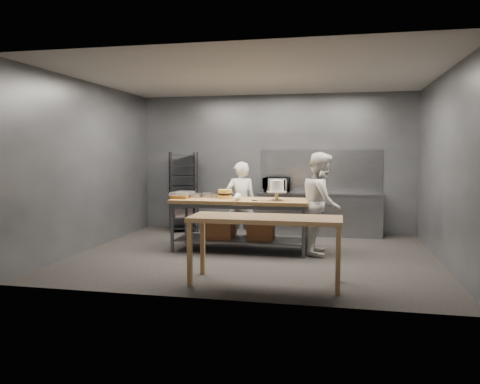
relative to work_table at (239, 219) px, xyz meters
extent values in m
plane|color=black|center=(0.33, -0.27, -0.57)|extent=(6.00, 6.00, 0.00)
cube|color=#4C4F54|center=(0.33, 2.23, 0.93)|extent=(6.00, 0.04, 3.00)
cube|color=#97693C|center=(0.03, 0.01, 0.32)|extent=(2.40, 0.90, 0.06)
cube|color=#47494C|center=(0.03, 0.01, -0.37)|extent=(2.25, 0.75, 0.03)
cylinder|color=#47494C|center=(-1.11, -0.38, -0.14)|extent=(0.06, 0.06, 0.86)
cylinder|color=#47494C|center=(-1.11, 0.40, -0.14)|extent=(0.06, 0.06, 0.86)
cylinder|color=#47494C|center=(1.17, -0.38, -0.14)|extent=(0.06, 0.06, 0.86)
cylinder|color=#47494C|center=(1.17, 0.40, -0.14)|extent=(0.06, 0.06, 0.86)
cube|color=brown|center=(-0.36, -0.02, -0.18)|extent=(0.50, 0.40, 0.35)
cube|color=brown|center=(0.39, 0.01, -0.21)|extent=(0.45, 0.38, 0.30)
cube|color=#A16F42|center=(0.77, -1.98, 0.30)|extent=(2.00, 0.70, 0.06)
cube|color=#A16F42|center=(-0.18, -2.28, -0.15)|extent=(0.06, 0.06, 0.84)
cube|color=#A16F42|center=(-0.18, -1.68, -0.15)|extent=(0.06, 0.06, 0.84)
cube|color=#A16F42|center=(1.72, -2.28, -0.15)|extent=(0.06, 0.06, 0.84)
cube|color=#A16F42|center=(1.72, -1.68, -0.15)|extent=(0.06, 0.06, 0.84)
cube|color=slate|center=(1.33, 1.91, 0.31)|extent=(2.60, 0.60, 0.04)
cube|color=slate|center=(1.33, 1.91, -0.14)|extent=(2.56, 0.56, 0.86)
cube|color=slate|center=(1.33, 2.21, 0.78)|extent=(2.60, 0.02, 0.90)
cube|color=black|center=(-1.65, 1.83, 0.30)|extent=(0.81, 0.84, 1.75)
cube|color=white|center=(-1.65, 1.83, -0.03)|extent=(0.44, 0.37, 0.45)
imported|color=silver|center=(-0.10, 0.65, 0.21)|extent=(0.66, 0.54, 1.57)
imported|color=silver|center=(1.43, 0.07, 0.30)|extent=(0.67, 0.86, 1.75)
imported|color=black|center=(0.41, 1.91, 0.48)|extent=(0.54, 0.37, 0.30)
cylinder|color=#BDB397|center=(0.68, -0.11, 0.36)|extent=(0.20, 0.20, 0.02)
cylinder|color=#BDB397|center=(0.68, -0.11, 0.43)|extent=(0.06, 0.06, 0.12)
cylinder|color=#BDB397|center=(0.68, -0.11, 0.50)|extent=(0.34, 0.34, 0.02)
cylinder|color=white|center=(0.68, -0.11, 0.60)|extent=(0.24, 0.24, 0.19)
cylinder|color=gold|center=(-0.27, 0.06, 0.38)|extent=(0.25, 0.25, 0.06)
cylinder|color=black|center=(-0.27, 0.06, 0.43)|extent=(0.25, 0.25, 0.04)
cylinder|color=gold|center=(-0.27, 0.06, 0.48)|extent=(0.25, 0.25, 0.06)
cylinder|color=gray|center=(-0.64, 0.24, 0.39)|extent=(0.27, 0.27, 0.07)
cylinder|color=gray|center=(-0.40, 0.30, 0.39)|extent=(0.26, 0.26, 0.07)
cylinder|color=gray|center=(-0.88, 0.14, 0.39)|extent=(0.28, 0.28, 0.07)
cylinder|color=gray|center=(-0.45, 0.23, 0.39)|extent=(0.26, 0.26, 0.07)
cone|color=white|center=(0.01, -0.30, 0.41)|extent=(0.14, 0.38, 0.12)
cube|color=slate|center=(0.50, -0.24, 0.35)|extent=(0.28, 0.02, 0.00)
cube|color=black|center=(0.32, -0.24, 0.36)|extent=(0.09, 0.02, 0.02)
cube|color=#93571D|center=(-1.07, -0.12, 0.37)|extent=(0.30, 0.20, 0.05)
cube|color=silver|center=(-1.07, -0.12, 0.43)|extent=(0.31, 0.21, 0.06)
cube|color=#93571D|center=(-1.05, 0.16, 0.37)|extent=(0.30, 0.20, 0.05)
cube|color=silver|center=(-1.05, 0.16, 0.43)|extent=(0.31, 0.21, 0.06)
camera|label=1|loc=(1.70, -8.03, 1.18)|focal=35.00mm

